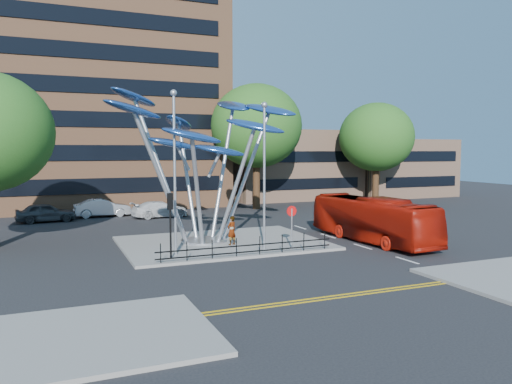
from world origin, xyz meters
name	(u,v)px	position (x,y,z in m)	size (l,w,h in m)	color
ground	(279,263)	(0.00, 0.00, 0.00)	(120.00, 120.00, 0.00)	black
traffic_island	(222,243)	(-1.00, 6.00, 0.07)	(12.00, 9.00, 0.15)	slate
double_yellow_near	(343,295)	(0.00, -6.00, 0.01)	(40.00, 0.12, 0.01)	gold
double_yellow_far	(347,297)	(0.00, -6.30, 0.01)	(40.00, 0.12, 0.01)	gold
brick_tower	(94,60)	(-6.00, 32.00, 15.00)	(25.00, 15.00, 30.00)	#956141
low_building_near	(293,165)	(16.00, 30.00, 4.00)	(15.00, 8.00, 8.00)	tan
low_building_far	(400,168)	(30.00, 28.00, 3.50)	(12.00, 8.00, 7.00)	tan
tree_right	(256,126)	(8.00, 22.00, 8.04)	(8.80, 8.80, 12.11)	black
tree_far	(376,137)	(22.00, 22.00, 7.11)	(8.00, 8.00, 10.81)	black
leaf_sculpture	(201,132)	(-2.07, 6.68, 6.87)	(12.72, 9.54, 9.51)	#9EA0A5
street_lamp_left	(174,158)	(-4.50, 3.50, 5.36)	(0.36, 0.36, 8.80)	#9EA0A5
street_lamp_right	(264,162)	(0.50, 3.00, 5.09)	(0.36, 0.36, 8.30)	#9EA0A5
traffic_light_island	(170,212)	(-5.00, 2.50, 2.61)	(0.28, 0.18, 3.42)	black
no_entry_sign_island	(292,220)	(2.00, 2.52, 1.82)	(0.60, 0.10, 2.45)	#9EA0A5
pedestrian_railing_front	(248,248)	(-1.00, 1.70, 0.55)	(10.00, 0.06, 1.00)	black
red_bus	(372,219)	(7.98, 3.15, 1.41)	(2.37, 10.14, 2.83)	#9A1307
pedestrian	(232,230)	(-0.80, 4.84, 1.01)	(0.63, 0.41, 1.72)	gray
parked_car_left	(46,212)	(-10.99, 20.32, 0.77)	(1.83, 4.54, 1.55)	#3B3E42
parked_car_mid	(102,208)	(-6.49, 21.81, 0.78)	(1.65, 4.73, 1.56)	#B7B9BF
parked_car_right	(160,209)	(-1.99, 19.53, 0.69)	(1.94, 4.78, 1.39)	silver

